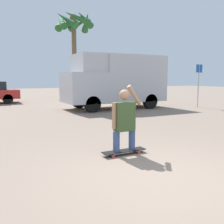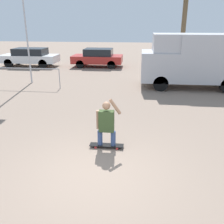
{
  "view_description": "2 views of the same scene",
  "coord_description": "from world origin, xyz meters",
  "px_view_note": "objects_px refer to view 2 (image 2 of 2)",
  "views": [
    {
      "loc": [
        -2.48,
        -3.14,
        1.6
      ],
      "look_at": [
        0.01,
        1.74,
        0.87
      ],
      "focal_mm": 40.0,
      "sensor_mm": 36.0,
      "label": 1
    },
    {
      "loc": [
        0.95,
        -5.02,
        3.42
      ],
      "look_at": [
        0.19,
        1.85,
        0.91
      ],
      "focal_mm": 40.0,
      "sensor_mm": 36.0,
      "label": 2
    }
  ],
  "objects_px": {
    "camper_van": "(195,59)",
    "flagpole": "(24,2)",
    "parked_car_white": "(30,57)",
    "skateboard": "(107,145)",
    "parked_car_red": "(98,57)",
    "person_skateboarder": "(106,122)"
  },
  "relations": [
    {
      "from": "camper_van",
      "to": "flagpole",
      "type": "relative_size",
      "value": 0.68
    },
    {
      "from": "parked_car_white",
      "to": "skateboard",
      "type": "bearing_deg",
      "value": -58.75
    },
    {
      "from": "parked_car_white",
      "to": "parked_car_red",
      "type": "bearing_deg",
      "value": 4.63
    },
    {
      "from": "camper_van",
      "to": "flagpole",
      "type": "xyz_separation_m",
      "value": [
        -9.19,
        0.07,
        2.86
      ]
    },
    {
      "from": "parked_car_white",
      "to": "flagpole",
      "type": "bearing_deg",
      "value": -65.56
    },
    {
      "from": "person_skateboarder",
      "to": "camper_van",
      "type": "distance_m",
      "value": 8.42
    },
    {
      "from": "parked_car_red",
      "to": "flagpole",
      "type": "xyz_separation_m",
      "value": [
        -2.94,
        -5.95,
        3.66
      ]
    },
    {
      "from": "person_skateboarder",
      "to": "camper_van",
      "type": "relative_size",
      "value": 0.26
    },
    {
      "from": "skateboard",
      "to": "camper_van",
      "type": "bearing_deg",
      "value": 63.4
    },
    {
      "from": "parked_car_red",
      "to": "camper_van",
      "type": "bearing_deg",
      "value": -43.96
    },
    {
      "from": "skateboard",
      "to": "parked_car_white",
      "type": "relative_size",
      "value": 0.22
    },
    {
      "from": "skateboard",
      "to": "camper_van",
      "type": "height_order",
      "value": "camper_van"
    },
    {
      "from": "parked_car_red",
      "to": "parked_car_white",
      "type": "xyz_separation_m",
      "value": [
        -5.44,
        -0.44,
        0.02
      ]
    },
    {
      "from": "person_skateboarder",
      "to": "parked_car_red",
      "type": "height_order",
      "value": "person_skateboarder"
    },
    {
      "from": "camper_van",
      "to": "parked_car_white",
      "type": "distance_m",
      "value": 12.98
    },
    {
      "from": "camper_van",
      "to": "parked_car_white",
      "type": "relative_size",
      "value": 1.2
    },
    {
      "from": "flagpole",
      "to": "camper_van",
      "type": "bearing_deg",
      "value": -0.45
    },
    {
      "from": "parked_car_red",
      "to": "person_skateboarder",
      "type": "bearing_deg",
      "value": -79.57
    },
    {
      "from": "parked_car_white",
      "to": "flagpole",
      "type": "xyz_separation_m",
      "value": [
        2.5,
        -5.51,
        3.64
      ]
    },
    {
      "from": "parked_car_red",
      "to": "skateboard",
      "type": "bearing_deg",
      "value": -79.56
    },
    {
      "from": "skateboard",
      "to": "parked_car_white",
      "type": "distance_m",
      "value": 15.31
    },
    {
      "from": "parked_car_red",
      "to": "parked_car_white",
      "type": "relative_size",
      "value": 0.88
    }
  ]
}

